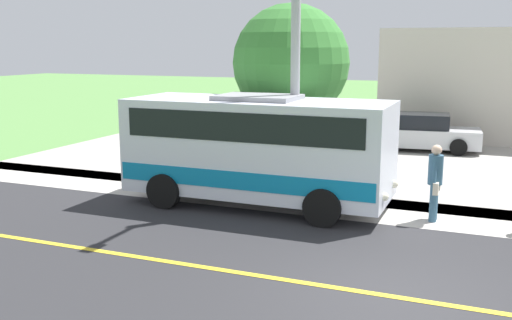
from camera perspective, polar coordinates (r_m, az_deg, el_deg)
ground_plane at (r=10.32m, az=12.95°, el=-12.73°), size 120.00×120.00×0.00m
road_surface at (r=10.32m, az=12.95°, el=-12.71°), size 8.00×100.00×0.01m
sidewalk at (r=15.19m, az=16.16°, el=-5.09°), size 2.40×100.00×0.01m
road_centre_line at (r=10.31m, az=12.95°, el=-12.69°), size 0.16×100.00×0.00m
shuttle_bus_front at (r=15.20m, az=0.20°, el=1.45°), size 2.74×6.86×2.86m
pedestrian_waiting at (r=14.51m, az=16.89°, el=-1.85°), size 0.72×0.34×1.83m
street_light_pole at (r=15.01m, az=3.69°, el=11.62°), size 1.97×0.24×7.72m
parked_car_near at (r=24.30m, az=15.58°, el=2.55°), size 2.33×4.55×1.45m
tree_curbside at (r=17.71m, az=3.38°, el=9.29°), size 3.45×3.45×5.32m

